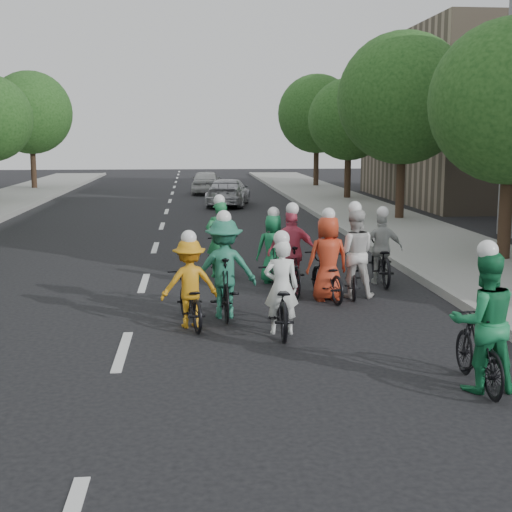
{
  "coord_description": "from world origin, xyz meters",
  "views": [
    {
      "loc": [
        1.05,
        -10.33,
        3.15
      ],
      "look_at": [
        2.21,
        2.4,
        1.0
      ],
      "focal_mm": 50.0,
      "sensor_mm": 36.0,
      "label": 1
    }
  ],
  "objects": [
    {
      "name": "sidewalk_right",
      "position": [
        8.0,
        10.0,
        0.07
      ],
      "size": [
        4.0,
        80.0,
        0.15
      ],
      "primitive_type": "cube",
      "color": "gray",
      "rests_on": "ground"
    },
    {
      "name": "ground",
      "position": [
        0.0,
        0.0,
        0.0
      ],
      "size": [
        120.0,
        120.0,
        0.0
      ],
      "primitive_type": "plane",
      "color": "black",
      "rests_on": "ground"
    },
    {
      "name": "cyclist_4",
      "position": [
        3.66,
        3.08,
        0.63
      ],
      "size": [
        0.89,
        1.77,
        1.81
      ],
      "rotation": [
        0.0,
        0.0,
        3.3
      ],
      "color": "black",
      "rests_on": "ground"
    },
    {
      "name": "cyclist_2",
      "position": [
        1.0,
        1.36,
        0.59
      ],
      "size": [
        1.05,
        1.74,
        1.63
      ],
      "rotation": [
        0.0,
        0.0,
        3.34
      ],
      "color": "black",
      "rests_on": "ground"
    },
    {
      "name": "cyclist_7",
      "position": [
        1.61,
        1.93,
        0.74
      ],
      "size": [
        1.15,
        1.84,
        1.9
      ],
      "rotation": [
        0.0,
        0.0,
        3.17
      ],
      "color": "black",
      "rests_on": "ground"
    },
    {
      "name": "tree_r_3",
      "position": [
        8.8,
        33.6,
        4.52
      ],
      "size": [
        4.8,
        4.8,
        6.93
      ],
      "color": "black",
      "rests_on": "ground"
    },
    {
      "name": "cyclist_3",
      "position": [
        3.05,
        3.68,
        0.68
      ],
      "size": [
        1.03,
        1.7,
        1.86
      ],
      "rotation": [
        0.0,
        0.0,
        3.22
      ],
      "color": "black",
      "rests_on": "ground"
    },
    {
      "name": "bldg_se",
      "position": [
        16.0,
        24.0,
        4.0
      ],
      "size": [
        10.0,
        14.0,
        8.0
      ],
      "primitive_type": "cube",
      "color": "gray",
      "rests_on": "ground"
    },
    {
      "name": "follow_car_trail",
      "position": [
        1.89,
        29.45,
        0.66
      ],
      "size": [
        1.76,
        3.93,
        1.31
      ],
      "primitive_type": "imported",
      "rotation": [
        0.0,
        0.0,
        3.09
      ],
      "color": "silver",
      "rests_on": "ground"
    },
    {
      "name": "cyclist_5",
      "position": [
        1.67,
        5.62,
        0.65
      ],
      "size": [
        0.68,
        1.55,
        1.87
      ],
      "rotation": [
        0.0,
        0.0,
        3.3
      ],
      "color": "black",
      "rests_on": "ground"
    },
    {
      "name": "cyclist_0",
      "position": [
        2.46,
        0.82,
        0.57
      ],
      "size": [
        0.76,
        1.94,
        1.68
      ],
      "rotation": [
        0.0,
        0.0,
        3.09
      ],
      "color": "black",
      "rests_on": "ground"
    },
    {
      "name": "tree_l_5",
      "position": [
        -8.2,
        33.0,
        4.52
      ],
      "size": [
        4.8,
        4.8,
        6.93
      ],
      "color": "black",
      "rests_on": "ground"
    },
    {
      "name": "curb_right",
      "position": [
        6.05,
        10.0,
        0.09
      ],
      "size": [
        0.18,
        80.0,
        0.18
      ],
      "primitive_type": "cube",
      "color": "#999993",
      "rests_on": "ground"
    },
    {
      "name": "cyclist_1",
      "position": [
        4.64,
        -2.02,
        0.73
      ],
      "size": [
        0.87,
        1.61,
        1.91
      ],
      "rotation": [
        0.0,
        0.0,
        3.12
      ],
      "color": "black",
      "rests_on": "ground"
    },
    {
      "name": "cyclist_8",
      "position": [
        5.11,
        4.54,
        0.59
      ],
      "size": [
        0.92,
        2.0,
        1.69
      ],
      "rotation": [
        0.0,
        0.0,
        3.07
      ],
      "color": "black",
      "rests_on": "ground"
    },
    {
      "name": "follow_car_lead",
      "position": [
        2.74,
        22.3,
        0.62
      ],
      "size": [
        2.43,
        4.53,
        1.25
      ],
      "primitive_type": "imported",
      "rotation": [
        0.0,
        0.0,
        2.98
      ],
      "color": "#B5B5BA",
      "rests_on": "ground"
    },
    {
      "name": "tree_r_0",
      "position": [
        8.8,
        6.6,
        3.96
      ],
      "size": [
        4.0,
        4.0,
        5.97
      ],
      "color": "black",
      "rests_on": "ground"
    },
    {
      "name": "cyclist_9",
      "position": [
        2.81,
        4.86,
        0.61
      ],
      "size": [
        0.75,
        1.63,
        1.66
      ],
      "rotation": [
        0.0,
        0.0,
        3.17
      ],
      "color": "black",
      "rests_on": "ground"
    },
    {
      "name": "cyclist_6",
      "position": [
        4.23,
        3.32,
        0.7
      ],
      "size": [
        0.95,
        1.58,
        1.91
      ],
      "rotation": [
        0.0,
        0.0,
        2.98
      ],
      "color": "black",
      "rests_on": "ground"
    },
    {
      "name": "tree_r_2",
      "position": [
        8.8,
        24.6,
        3.96
      ],
      "size": [
        4.0,
        4.0,
        5.97
      ],
      "color": "black",
      "rests_on": "ground"
    },
    {
      "name": "tree_r_1",
      "position": [
        8.8,
        15.6,
        4.52
      ],
      "size": [
        4.8,
        4.8,
        6.93
      ],
      "color": "black",
      "rests_on": "ground"
    }
  ]
}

